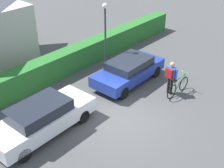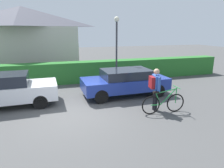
# 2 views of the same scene
# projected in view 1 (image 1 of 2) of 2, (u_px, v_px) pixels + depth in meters

# --- Properties ---
(ground_plane) EXTENTS (60.00, 60.00, 0.00)m
(ground_plane) POSITION_uv_depth(u_px,v_px,m) (120.00, 117.00, 13.20)
(ground_plane) COLOR #484848
(hedge_row) EXTENTS (21.09, 0.90, 1.26)m
(hedge_row) POSITION_uv_depth(u_px,v_px,m) (48.00, 70.00, 15.70)
(hedge_row) COLOR #286B29
(hedge_row) RESTS_ON ground
(parked_car_near) EXTENTS (4.48, 1.77, 1.39)m
(parked_car_near) POSITION_uv_depth(u_px,v_px,m) (42.00, 118.00, 11.93)
(parked_car_near) COLOR silver
(parked_car_near) RESTS_ON ground
(parked_car_far) EXTENTS (4.20, 1.84, 1.29)m
(parked_car_far) POSITION_uv_depth(u_px,v_px,m) (129.00, 70.00, 15.50)
(parked_car_far) COLOR navy
(parked_car_far) RESTS_ON ground
(bicycle) EXTENTS (1.79, 0.50, 1.03)m
(bicycle) POSITION_uv_depth(u_px,v_px,m) (178.00, 87.00, 14.61)
(bicycle) COLOR black
(bicycle) RESTS_ON ground
(person_rider) EXTENTS (0.40, 0.68, 1.71)m
(person_rider) POSITION_uv_depth(u_px,v_px,m) (171.00, 75.00, 14.34)
(person_rider) COLOR black
(person_rider) RESTS_ON ground
(street_lamp) EXTENTS (0.28, 0.28, 3.83)m
(street_lamp) POSITION_uv_depth(u_px,v_px,m) (105.00, 28.00, 15.63)
(street_lamp) COLOR #38383D
(street_lamp) RESTS_ON ground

